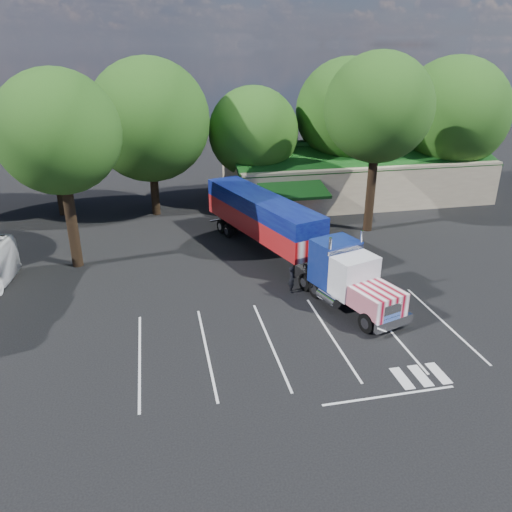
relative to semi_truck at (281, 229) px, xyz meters
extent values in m
plane|color=black|center=(-3.06, -3.83, -2.36)|extent=(120.00, 120.00, 0.00)
cube|color=#C3B191|center=(10.94, 14.17, -0.36)|extent=(24.00, 11.00, 4.00)
cube|color=#134214|center=(10.94, 11.77, 2.14)|extent=(24.20, 6.25, 2.10)
cube|color=#134214|center=(10.94, 16.57, 2.14)|extent=(24.20, 6.25, 2.10)
cube|color=#C3B191|center=(2.94, 8.47, -0.96)|extent=(5.00, 2.50, 2.80)
cube|color=#134214|center=(2.94, 7.17, 0.54)|extent=(5.40, 3.19, 0.80)
cylinder|color=black|center=(-16.06, 13.97, -0.36)|extent=(0.70, 0.70, 4.00)
sphere|color=#234F16|center=(-16.06, 13.97, 4.79)|extent=(8.40, 8.40, 8.40)
cylinder|color=black|center=(-8.06, 12.37, -0.21)|extent=(0.70, 0.70, 4.30)
sphere|color=#234F16|center=(-8.06, 12.37, 5.69)|extent=(10.00, 10.00, 10.00)
cylinder|color=black|center=(0.94, 13.67, -0.56)|extent=(0.70, 0.70, 3.60)
sphere|color=#234F16|center=(0.94, 13.67, 4.24)|extent=(8.00, 8.00, 8.00)
cylinder|color=black|center=(9.94, 14.17, -0.11)|extent=(0.70, 0.70, 4.50)
sphere|color=#234F16|center=(9.94, 14.17, 5.74)|extent=(9.60, 9.60, 9.60)
cylinder|color=black|center=(19.94, 12.97, -0.41)|extent=(0.70, 0.70, 3.90)
sphere|color=#234F16|center=(19.94, 12.97, 5.44)|extent=(10.40, 10.40, 10.40)
cylinder|color=black|center=(-13.56, 2.17, 0.64)|extent=(0.70, 0.70, 6.00)
sphere|color=#234F16|center=(-13.56, 2.17, 6.49)|extent=(7.60, 7.60, 7.60)
cylinder|color=black|center=(8.44, 4.67, 0.89)|extent=(0.70, 0.70, 6.50)
sphere|color=#234F16|center=(8.44, 4.67, 7.14)|extent=(8.00, 8.00, 8.00)
cube|color=black|center=(2.19, -6.83, -1.63)|extent=(2.99, 6.76, 0.24)
cube|color=white|center=(3.29, -10.29, -1.73)|extent=(2.38, 0.97, 0.53)
cube|color=white|center=(3.23, -10.11, -1.15)|extent=(1.14, 0.47, 0.87)
cube|color=white|center=(2.89, -9.05, -0.95)|extent=(2.83, 2.89, 1.11)
cube|color=silver|center=(2.30, -7.20, -0.37)|extent=(2.78, 2.22, 2.23)
cube|color=black|center=(2.50, -7.80, 0.11)|extent=(2.15, 0.75, 0.97)
cube|color=white|center=(2.05, -6.42, 0.89)|extent=(2.43, 0.86, 0.24)
cube|color=navy|center=(1.77, -5.54, -0.18)|extent=(2.90, 2.58, 2.62)
cylinder|color=white|center=(0.98, -6.71, 0.16)|extent=(0.22, 0.22, 3.30)
cylinder|color=white|center=(3.10, -6.03, 0.16)|extent=(0.22, 0.22, 3.30)
cylinder|color=white|center=(0.91, -7.14, -1.63)|extent=(1.08, 1.67, 0.64)
cylinder|color=white|center=(3.40, -6.34, -1.63)|extent=(1.08, 1.67, 0.64)
cube|color=silver|center=(-0.80, 2.49, -0.27)|extent=(6.18, 12.58, 1.45)
cube|color=#0A0956|center=(-0.80, 2.49, 1.04)|extent=(6.18, 12.58, 1.16)
cube|color=black|center=(-2.04, 6.37, -1.53)|extent=(2.14, 3.59, 0.34)
cube|color=black|center=(0.15, -2.70, -1.68)|extent=(0.15, 0.15, 1.36)
cube|color=black|center=(1.44, -2.29, -1.68)|extent=(0.15, 0.15, 1.36)
cube|color=white|center=(-2.72, 8.49, -1.92)|extent=(2.25, 0.82, 0.12)
cylinder|color=black|center=(2.07, -9.82, -1.82)|extent=(0.65, 1.12, 1.07)
cylinder|color=black|center=(4.01, -9.20, -1.82)|extent=(0.65, 1.12, 1.07)
cylinder|color=black|center=(0.71, -5.57, -1.82)|extent=(0.65, 1.12, 1.07)
cylinder|color=black|center=(2.65, -4.95, -1.82)|extent=(0.65, 1.12, 1.07)
cylinder|color=black|center=(0.39, -4.56, -1.82)|extent=(0.65, 1.12, 1.07)
cylinder|color=black|center=(2.33, -3.94, -1.82)|extent=(0.65, 1.12, 1.07)
cylinder|color=black|center=(-2.77, 5.32, -1.82)|extent=(0.65, 1.12, 1.07)
cylinder|color=black|center=(-0.83, 5.94, -1.82)|extent=(0.65, 1.12, 1.07)
cylinder|color=black|center=(-3.13, 6.43, -1.82)|extent=(0.65, 1.12, 1.07)
cylinder|color=black|center=(-1.19, 7.05, -1.82)|extent=(0.65, 1.12, 1.07)
imported|color=black|center=(-0.52, -4.60, -1.53)|extent=(0.40, 0.60, 1.64)
imported|color=black|center=(1.12, -2.83, -1.86)|extent=(0.74, 1.93, 1.00)
imported|color=#B1B5BA|center=(1.94, 10.17, -1.66)|extent=(4.43, 2.43, 1.39)
camera|label=1|loc=(-8.17, -30.46, 11.39)|focal=35.00mm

